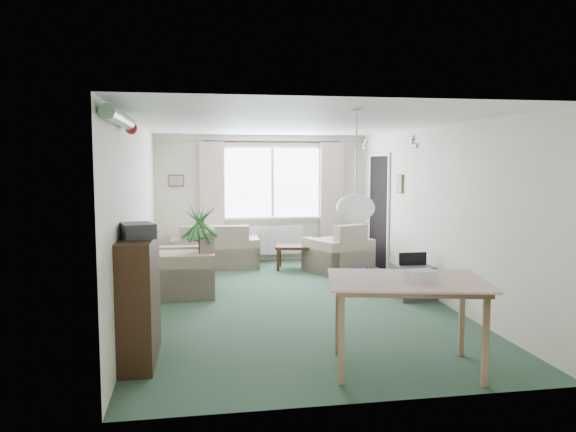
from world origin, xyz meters
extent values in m
plane|color=#294533|center=(0.00, 0.00, 0.00)|extent=(6.50, 6.50, 0.00)
cube|color=white|center=(0.20, 3.23, 1.50)|extent=(1.80, 0.03, 1.30)
cube|color=black|center=(0.20, 3.15, 2.27)|extent=(2.60, 0.03, 0.03)
cube|color=beige|center=(-0.95, 3.13, 1.27)|extent=(0.45, 0.08, 2.00)
cube|color=beige|center=(1.35, 3.13, 1.27)|extent=(0.45, 0.08, 2.00)
cube|color=white|center=(0.20, 3.19, 0.40)|extent=(1.20, 0.10, 0.55)
cube|color=black|center=(1.99, 2.20, 1.00)|extent=(0.03, 0.95, 2.00)
sphere|color=white|center=(0.20, -2.30, 1.48)|extent=(0.36, 0.36, 0.36)
cylinder|color=#196626|center=(-1.92, -2.30, 2.28)|extent=(1.60, 1.60, 0.12)
sphere|color=silver|center=(1.30, 0.90, 2.22)|extent=(0.20, 0.20, 0.20)
sphere|color=silver|center=(1.60, -0.30, 2.22)|extent=(0.20, 0.20, 0.20)
cube|color=brown|center=(-1.60, 3.23, 1.55)|extent=(0.28, 0.03, 0.22)
cube|color=brown|center=(1.98, 1.20, 1.55)|extent=(0.03, 0.24, 0.30)
cube|color=beige|center=(-0.92, 2.75, 0.39)|extent=(1.61, 0.92, 0.78)
cube|color=beige|center=(1.17, 1.98, 0.42)|extent=(1.21, 1.18, 0.84)
cube|color=#C4BD94|center=(-1.50, 0.75, 0.46)|extent=(1.01, 1.06, 0.92)
cube|color=black|center=(0.60, 2.27, 0.21)|extent=(1.04, 0.72, 0.43)
cube|color=brown|center=(0.65, 2.24, 0.51)|extent=(0.12, 0.05, 0.16)
cube|color=black|center=(-1.84, -1.97, 0.60)|extent=(0.35, 0.99, 1.20)
cube|color=#323237|center=(-1.83, -1.99, 1.27)|extent=(0.37, 0.42, 0.14)
cylinder|color=#205E2C|center=(-1.21, 0.50, 0.66)|extent=(0.60, 0.60, 1.32)
cube|color=#A18F57|center=(0.60, -2.60, 0.41)|extent=(1.48, 1.14, 0.82)
cube|color=silver|center=(0.70, -2.70, 0.88)|extent=(0.26, 0.19, 0.12)
cube|color=#3D3E42|center=(1.70, -0.07, 0.24)|extent=(0.48, 0.52, 0.47)
cylinder|color=navy|center=(1.33, 1.76, 0.06)|extent=(0.77, 0.77, 0.12)
camera|label=1|loc=(-1.32, -7.38, 1.92)|focal=35.00mm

